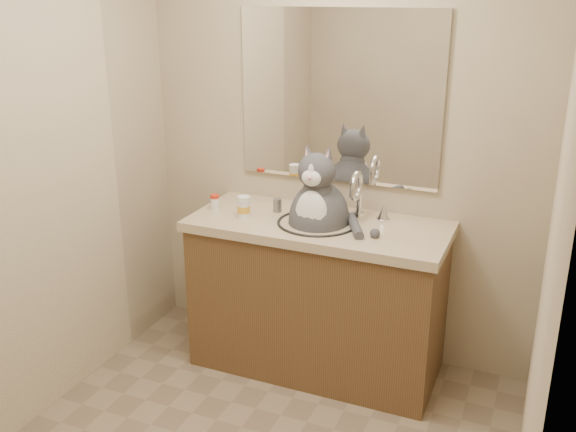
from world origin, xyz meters
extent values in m
cube|color=tan|center=(0.00, 1.25, 1.20)|extent=(2.20, 0.01, 2.40)
cube|color=tan|center=(-1.10, 0.00, 1.20)|extent=(0.01, 2.50, 2.40)
cube|color=tan|center=(1.10, 0.00, 1.20)|extent=(0.01, 2.50, 2.40)
cube|color=brown|center=(0.00, 0.96, 0.40)|extent=(1.30, 0.55, 0.80)
cube|color=tan|center=(0.00, 0.96, 0.83)|extent=(1.34, 0.59, 0.05)
torus|color=black|center=(0.00, 0.94, 0.85)|extent=(0.42, 0.42, 0.02)
ellipsoid|color=white|center=(0.00, 0.94, 0.78)|extent=(0.40, 0.40, 0.15)
cylinder|color=silver|center=(0.17, 1.11, 0.95)|extent=(0.03, 0.03, 0.18)
torus|color=silver|center=(0.17, 1.05, 1.04)|extent=(0.03, 0.16, 0.16)
cone|color=silver|center=(0.30, 1.11, 0.90)|extent=(0.06, 0.06, 0.08)
cube|color=white|center=(0.00, 1.24, 1.45)|extent=(1.10, 0.02, 0.90)
cube|color=beige|center=(-1.05, 0.10, 1.00)|extent=(0.01, 1.20, 1.90)
ellipsoid|color=#434348|center=(0.00, 0.97, 0.85)|extent=(0.32, 0.35, 0.42)
ellipsoid|color=white|center=(0.00, 0.86, 0.92)|extent=(0.17, 0.10, 0.27)
ellipsoid|color=#434348|center=(0.00, 0.92, 1.13)|extent=(0.19, 0.17, 0.18)
ellipsoid|color=white|center=(0.00, 0.84, 1.12)|extent=(0.10, 0.05, 0.08)
sphere|color=#D88C8C|center=(0.00, 0.82, 1.12)|extent=(0.02, 0.02, 0.02)
cone|color=#434348|center=(-0.05, 0.93, 1.22)|extent=(0.08, 0.07, 0.09)
cone|color=#434348|center=(0.06, 0.94, 1.22)|extent=(0.08, 0.07, 0.09)
cylinder|color=#434348|center=(0.21, 0.93, 0.87)|extent=(0.17, 0.27, 0.05)
cylinder|color=white|center=(-0.59, 0.93, 0.88)|extent=(0.06, 0.06, 0.06)
cylinder|color=red|center=(-0.59, 0.93, 0.92)|extent=(0.06, 0.06, 0.02)
cylinder|color=white|center=(-0.39, 0.88, 0.90)|extent=(0.09, 0.09, 0.09)
cylinder|color=gold|center=(-0.39, 0.88, 0.90)|extent=(0.09, 0.09, 0.04)
cylinder|color=white|center=(-0.39, 0.88, 0.95)|extent=(0.09, 0.09, 0.02)
cylinder|color=slate|center=(-0.26, 1.03, 0.89)|extent=(0.05, 0.05, 0.07)
camera|label=1|loc=(1.07, -1.96, 1.98)|focal=40.00mm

